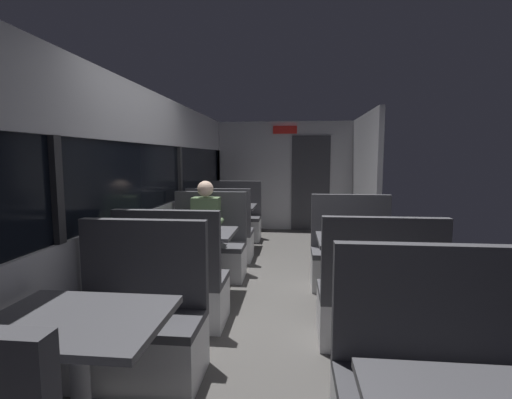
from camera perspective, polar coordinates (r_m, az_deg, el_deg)
ground_plane at (r=4.13m, az=2.69°, el=-15.77°), size 3.30×9.20×0.02m
carriage_window_panel_left at (r=4.18m, az=-17.51°, el=0.08°), size 0.09×8.48×2.30m
carriage_end_bulkhead at (r=8.02m, az=4.81°, el=3.50°), size 2.90×0.11×2.30m
carriage_aisle_panel_right at (r=6.94m, az=16.21°, el=2.90°), size 0.08×2.40×2.30m
dining_table_near_window at (r=2.24m, az=-25.55°, el=-18.25°), size 0.90×0.70×0.74m
bench_near_window_facing_entry at (r=2.93m, az=-17.74°, el=-18.55°), size 0.95×0.50×1.10m
dining_table_mid_window at (r=4.20m, az=-9.52°, el=-6.16°), size 0.90×0.70×0.74m
bench_mid_window_facing_end at (r=3.64m, az=-12.40°, el=-13.31°), size 0.95×0.50×1.10m
bench_mid_window_facing_entry at (r=4.93m, az=-7.28°, el=-7.94°), size 0.95×0.50×1.10m
dining_table_far_window at (r=6.34m, az=-4.20°, el=-1.81°), size 0.90×0.70×0.74m
bench_far_window_facing_end at (r=5.72m, az=-5.40°, el=-5.91°), size 0.95×0.50×1.10m
bench_far_window_facing_entry at (r=7.07m, az=-3.19°, el=-3.50°), size 0.95×0.50×1.10m
dining_table_rear_aisle at (r=3.92m, az=15.97°, el=-7.23°), size 0.90×0.70×0.74m
bench_rear_aisle_facing_end at (r=3.36m, az=17.95°, el=-15.22°), size 0.95×0.50×1.10m
bench_rear_aisle_facing_entry at (r=4.67m, az=14.34°, el=-8.93°), size 0.95×0.50×1.10m
seated_passenger at (r=4.81m, az=-7.51°, el=-5.74°), size 0.47×0.55×1.26m
coffee_cup_primary at (r=6.40m, az=-3.14°, el=-0.41°), size 0.07×0.07×0.09m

